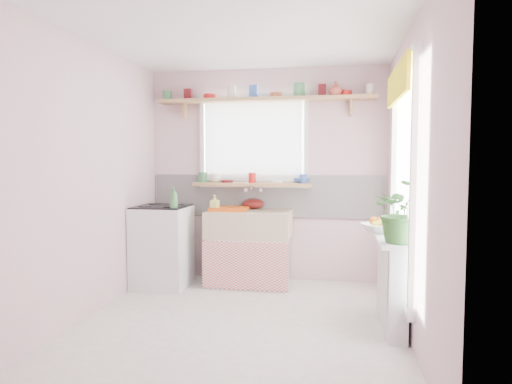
# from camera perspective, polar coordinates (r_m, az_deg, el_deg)

# --- Properties ---
(room) EXTENTS (3.20, 3.20, 3.20)m
(room) POSITION_cam_1_polar(r_m,az_deg,el_deg) (4.64, 8.03, 3.29)
(room) COLOR white
(room) RESTS_ON ground
(sink_unit) EXTENTS (0.95, 0.65, 1.11)m
(sink_unit) POSITION_cam_1_polar(r_m,az_deg,el_deg) (5.25, -0.85, -6.90)
(sink_unit) COLOR white
(sink_unit) RESTS_ON ground
(cooker) EXTENTS (0.58, 0.58, 0.93)m
(cooker) POSITION_cam_1_polar(r_m,az_deg,el_deg) (5.28, -11.61, -6.61)
(cooker) COLOR white
(cooker) RESTS_ON ground
(radiator_ledge) EXTENTS (0.22, 0.95, 0.78)m
(radiator_ledge) POSITION_cam_1_polar(r_m,az_deg,el_deg) (4.14, 16.61, -10.56)
(radiator_ledge) COLOR white
(radiator_ledge) RESTS_ON ground
(windowsill) EXTENTS (1.40, 0.22, 0.04)m
(windowsill) POSITION_cam_1_polar(r_m,az_deg,el_deg) (5.35, -0.49, 0.95)
(windowsill) COLOR tan
(windowsill) RESTS_ON room
(pine_shelf) EXTENTS (2.52, 0.24, 0.04)m
(pine_shelf) POSITION_cam_1_polar(r_m,az_deg,el_deg) (5.35, 1.10, 11.46)
(pine_shelf) COLOR tan
(pine_shelf) RESTS_ON room
(shelf_crockery) EXTENTS (2.47, 0.11, 0.12)m
(shelf_crockery) POSITION_cam_1_polar(r_m,az_deg,el_deg) (5.37, 0.85, 12.25)
(shelf_crockery) COLOR #3F7F4C
(shelf_crockery) RESTS_ON pine_shelf
(sill_crockery) EXTENTS (1.35, 0.11, 0.12)m
(sill_crockery) POSITION_cam_1_polar(r_m,az_deg,el_deg) (5.35, -0.49, 1.77)
(sill_crockery) COLOR #3F7F4C
(sill_crockery) RESTS_ON windowsill
(dish_tray) EXTENTS (0.43, 0.33, 0.04)m
(dish_tray) POSITION_cam_1_polar(r_m,az_deg,el_deg) (5.21, -3.35, -2.11)
(dish_tray) COLOR #E75814
(dish_tray) RESTS_ON sink_unit
(colander) EXTENTS (0.33, 0.33, 0.12)m
(colander) POSITION_cam_1_polar(r_m,az_deg,el_deg) (5.38, -0.32, -1.49)
(colander) COLOR #58110F
(colander) RESTS_ON sink_unit
(jade_plant) EXTENTS (0.47, 0.41, 0.50)m
(jade_plant) POSITION_cam_1_polar(r_m,az_deg,el_deg) (3.75, 17.79, -2.32)
(jade_plant) COLOR #2F6227
(jade_plant) RESTS_ON radiator_ledge
(fruit_bowl) EXTENTS (0.41, 0.41, 0.08)m
(fruit_bowl) POSITION_cam_1_polar(r_m,az_deg,el_deg) (4.26, 15.19, -4.38)
(fruit_bowl) COLOR silver
(fruit_bowl) RESTS_ON radiator_ledge
(herb_pot) EXTENTS (0.13, 0.10, 0.22)m
(herb_pot) POSITION_cam_1_polar(r_m,az_deg,el_deg) (4.06, 17.17, -3.83)
(herb_pot) COLOR #27632B
(herb_pot) RESTS_ON radiator_ledge
(soap_bottle_sink) EXTENTS (0.10, 0.10, 0.19)m
(soap_bottle_sink) POSITION_cam_1_polar(r_m,az_deg,el_deg) (5.16, -5.18, -1.38)
(soap_bottle_sink) COLOR #D5E666
(soap_bottle_sink) RESTS_ON sink_unit
(sill_cup) EXTENTS (0.18, 0.18, 0.11)m
(sill_cup) POSITION_cam_1_polar(r_m,az_deg,el_deg) (5.49, -5.15, 1.77)
(sill_cup) COLOR white
(sill_cup) RESTS_ON windowsill
(sill_bowl) EXTENTS (0.23, 0.23, 0.06)m
(sill_bowl) POSITION_cam_1_polar(r_m,az_deg,el_deg) (5.33, 5.74, 1.45)
(sill_bowl) COLOR #3557AC
(sill_bowl) RESTS_ON windowsill
(shelf_vase) EXTENTS (0.17, 0.17, 0.15)m
(shelf_vase) POSITION_cam_1_polar(r_m,az_deg,el_deg) (5.25, 9.93, 12.63)
(shelf_vase) COLOR #A14031
(shelf_vase) RESTS_ON pine_shelf
(cooker_bottle) EXTENTS (0.11, 0.11, 0.23)m
(cooker_bottle) POSITION_cam_1_polar(r_m,az_deg,el_deg) (4.92, -10.25, -0.67)
(cooker_bottle) COLOR #3F7F45
(cooker_bottle) RESTS_ON cooker
(fruit) EXTENTS (0.20, 0.14, 0.10)m
(fruit) POSITION_cam_1_polar(r_m,az_deg,el_deg) (4.26, 15.28, -3.54)
(fruit) COLOR orange
(fruit) RESTS_ON fruit_bowl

